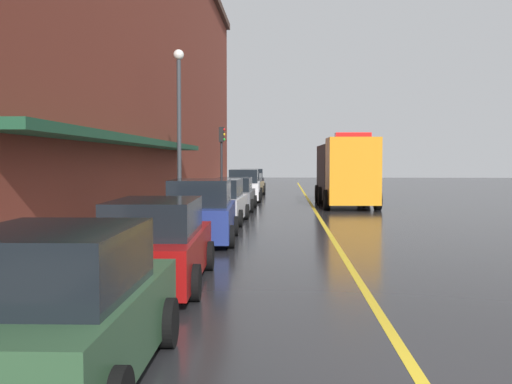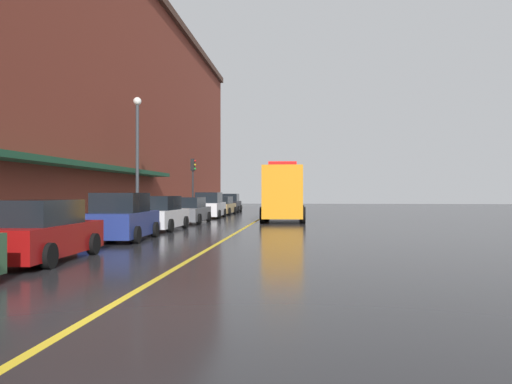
{
  "view_description": "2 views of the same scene",
  "coord_description": "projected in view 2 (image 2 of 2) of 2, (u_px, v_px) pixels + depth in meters",
  "views": [
    {
      "loc": [
        -1.5,
        -6.1,
        2.4
      ],
      "look_at": [
        -2.75,
        20.8,
        1.01
      ],
      "focal_mm": 42.26,
      "sensor_mm": 36.0,
      "label": 1
    },
    {
      "loc": [
        3.14,
        -7.83,
        1.84
      ],
      "look_at": [
        0.7,
        17.94,
        1.9
      ],
      "focal_mm": 35.85,
      "sensor_mm": 36.0,
      "label": 2
    }
  ],
  "objects": [
    {
      "name": "ground_plane",
      "position": [
        255.0,
        222.0,
        32.98
      ],
      "size": [
        112.0,
        112.0,
        0.0
      ],
      "primitive_type": "plane",
      "color": "#232326"
    },
    {
      "name": "sidewalk_left",
      "position": [
        162.0,
        220.0,
        33.56
      ],
      "size": [
        2.4,
        70.0,
        0.15
      ],
      "primitive_type": "cube",
      "color": "gray",
      "rests_on": "ground"
    },
    {
      "name": "lane_center_stripe",
      "position": [
        255.0,
        222.0,
        32.98
      ],
      "size": [
        0.16,
        70.0,
        0.01
      ],
      "primitive_type": "cube",
      "color": "gold",
      "rests_on": "ground"
    },
    {
      "name": "brick_building_left",
      "position": [
        62.0,
        95.0,
        33.17
      ],
      "size": [
        11.4,
        64.0,
        16.38
      ],
      "color": "maroon",
      "rests_on": "ground"
    },
    {
      "name": "parked_car_1",
      "position": [
        41.0,
        232.0,
        13.82
      ],
      "size": [
        2.1,
        4.77,
        1.66
      ],
      "rotation": [
        0.0,
        0.0,
        1.61
      ],
      "color": "maroon",
      "rests_on": "ground"
    },
    {
      "name": "parked_car_2",
      "position": [
        122.0,
        218.0,
        19.95
      ],
      "size": [
        2.22,
        4.39,
        1.85
      ],
      "rotation": [
        0.0,
        0.0,
        1.61
      ],
      "color": "navy",
      "rests_on": "ground"
    },
    {
      "name": "parked_car_3",
      "position": [
        161.0,
        214.0,
        25.31
      ],
      "size": [
        2.05,
        4.49,
        1.7
      ],
      "rotation": [
        0.0,
        0.0,
        1.55
      ],
      "color": "silver",
      "rests_on": "ground"
    },
    {
      "name": "parked_car_4",
      "position": [
        189.0,
        211.0,
        31.47
      ],
      "size": [
        2.04,
        4.78,
        1.59
      ],
      "rotation": [
        0.0,
        0.0,
        1.57
      ],
      "color": "#595B60",
      "rests_on": "ground"
    },
    {
      "name": "parked_car_5",
      "position": [
        209.0,
        206.0,
        37.9
      ],
      "size": [
        2.13,
        4.9,
        1.9
      ],
      "rotation": [
        0.0,
        0.0,
        1.59
      ],
      "color": "silver",
      "rests_on": "ground"
    },
    {
      "name": "parked_car_6",
      "position": [
        221.0,
        206.0,
        43.61
      ],
      "size": [
        2.18,
        4.49,
        1.56
      ],
      "rotation": [
        0.0,
        0.0,
        1.53
      ],
      "color": "#A5844C",
      "rests_on": "ground"
    },
    {
      "name": "parked_car_7",
      "position": [
        229.0,
        204.0,
        48.91
      ],
      "size": [
        2.2,
        4.38,
        1.78
      ],
      "rotation": [
        0.0,
        0.0,
        1.6
      ],
      "color": "black",
      "rests_on": "ground"
    },
    {
      "name": "utility_truck",
      "position": [
        283.0,
        194.0,
        33.98
      ],
      "size": [
        2.92,
        8.08,
        3.76
      ],
      "rotation": [
        0.0,
        0.0,
        -1.55
      ],
      "color": "orange",
      "rests_on": "ground"
    },
    {
      "name": "parking_meter_0",
      "position": [
        210.0,
        202.0,
        46.24
      ],
      "size": [
        0.14,
        0.18,
        1.33
      ],
      "color": "#4C4C51",
      "rests_on": "sidewalk_left"
    },
    {
      "name": "parking_meter_1",
      "position": [
        51.0,
        216.0,
        17.16
      ],
      "size": [
        0.14,
        0.18,
        1.33
      ],
      "color": "#4C4C51",
      "rests_on": "sidewalk_left"
    },
    {
      "name": "street_lamp_left",
      "position": [
        137.0,
        146.0,
        27.89
      ],
      "size": [
        0.44,
        0.44,
        6.94
      ],
      "color": "#33383D",
      "rests_on": "sidewalk_left"
    },
    {
      "name": "traffic_light_near",
      "position": [
        193.0,
        176.0,
        38.81
      ],
      "size": [
        0.38,
        0.36,
        4.3
      ],
      "color": "#232326",
      "rests_on": "sidewalk_left"
    }
  ]
}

